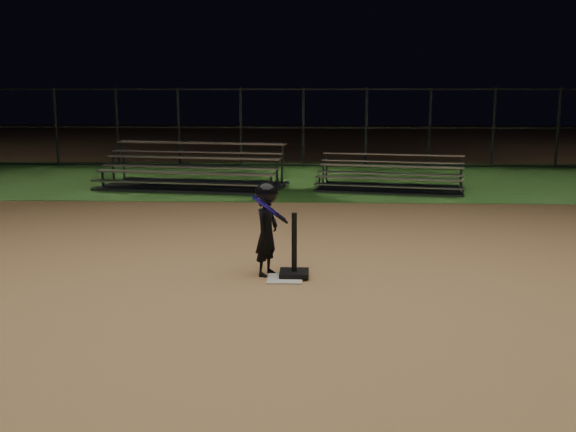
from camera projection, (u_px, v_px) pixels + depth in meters
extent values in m
plane|color=#AB7E4D|center=(285.00, 280.00, 8.54)|extent=(80.00, 80.00, 0.00)
cube|color=#244F19|center=(301.00, 179.00, 18.36)|extent=(60.00, 8.00, 0.01)
cube|color=beige|center=(285.00, 279.00, 8.54)|extent=(0.45, 0.45, 0.02)
cube|color=black|center=(294.00, 273.00, 8.65)|extent=(0.38, 0.38, 0.06)
cylinder|color=black|center=(294.00, 242.00, 8.57)|extent=(0.07, 0.07, 0.77)
imported|color=black|center=(267.00, 234.00, 8.67)|extent=(0.41, 0.48, 1.12)
sphere|color=black|center=(266.00, 193.00, 8.57)|extent=(0.30, 0.30, 0.30)
cylinder|color=#2218CC|center=(270.00, 209.00, 8.46)|extent=(0.42, 0.44, 0.41)
cylinder|color=black|center=(282.00, 219.00, 8.60)|extent=(0.15, 0.16, 0.14)
cube|color=#A6A6AA|center=(185.00, 173.00, 16.02)|extent=(4.48, 0.96, 0.04)
cube|color=#A6A6AA|center=(180.00, 183.00, 15.75)|extent=(4.48, 0.96, 0.03)
cube|color=#A6A6AA|center=(193.00, 157.00, 16.55)|extent=(4.48, 0.96, 0.04)
cube|color=#A6A6AA|center=(189.00, 167.00, 16.29)|extent=(4.48, 0.96, 0.03)
cube|color=#A6A6AA|center=(200.00, 143.00, 17.09)|extent=(4.48, 0.96, 0.04)
cube|color=#A6A6AA|center=(197.00, 152.00, 16.83)|extent=(4.48, 0.96, 0.03)
cube|color=#38383D|center=(194.00, 186.00, 16.69)|extent=(4.78, 2.86, 0.07)
cube|color=#B9B8BD|center=(389.00, 178.00, 15.75)|extent=(3.47, 0.89, 0.03)
cube|color=#B9B8BD|center=(387.00, 186.00, 15.54)|extent=(3.47, 0.89, 0.03)
cube|color=#B9B8BD|center=(391.00, 166.00, 16.16)|extent=(3.47, 0.89, 0.03)
cube|color=#B9B8BD|center=(390.00, 174.00, 15.96)|extent=(3.47, 0.89, 0.03)
cube|color=#B9B8BD|center=(393.00, 154.00, 16.58)|extent=(3.47, 0.89, 0.03)
cube|color=#B9B8BD|center=(392.00, 161.00, 16.37)|extent=(3.47, 0.89, 0.03)
cube|color=#38383D|center=(390.00, 189.00, 16.27)|extent=(3.76, 2.36, 0.05)
cube|color=#38383D|center=(303.00, 165.00, 21.29)|extent=(20.00, 0.05, 0.05)
cube|color=#38383D|center=(303.00, 128.00, 21.07)|extent=(20.00, 0.05, 0.05)
cube|color=#38383D|center=(303.00, 89.00, 20.85)|extent=(20.00, 0.05, 0.05)
cylinder|color=#38383D|center=(148.00, 127.00, 21.27)|extent=(0.08, 0.08, 2.50)
cylinder|color=#38383D|center=(303.00, 128.00, 21.07)|extent=(0.08, 0.08, 2.50)
cylinder|color=#38383D|center=(462.00, 128.00, 20.87)|extent=(0.08, 0.08, 2.50)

